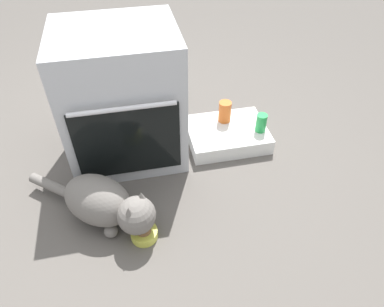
% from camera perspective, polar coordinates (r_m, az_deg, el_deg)
% --- Properties ---
extents(ground, '(8.00, 8.00, 0.00)m').
position_cam_1_polar(ground, '(2.00, -9.12, -7.05)').
color(ground, '#56514C').
extents(oven, '(0.65, 0.60, 0.79)m').
position_cam_1_polar(oven, '(2.05, -11.19, 8.83)').
color(oven, '#B7BABF').
rests_on(oven, ground).
extents(pantry_cabinet, '(0.50, 0.38, 0.10)m').
position_cam_1_polar(pantry_cabinet, '(2.30, 5.66, 3.10)').
color(pantry_cabinet, white).
rests_on(pantry_cabinet, ground).
extents(food_bowl, '(0.14, 0.14, 0.08)m').
position_cam_1_polar(food_bowl, '(1.81, -7.74, -12.63)').
color(food_bowl, '#D1D14C').
rests_on(food_bowl, ground).
extents(cat, '(0.66, 0.56, 0.27)m').
position_cam_1_polar(cat, '(1.82, -13.82, -7.79)').
color(cat, slate).
rests_on(cat, ground).
extents(sauce_jar, '(0.08, 0.08, 0.14)m').
position_cam_1_polar(sauce_jar, '(2.29, 5.32, 6.76)').
color(sauce_jar, '#D16023').
rests_on(sauce_jar, pantry_cabinet).
extents(soda_can, '(0.07, 0.07, 0.12)m').
position_cam_1_polar(soda_can, '(2.24, 11.12, 4.88)').
color(soda_can, green).
rests_on(soda_can, pantry_cabinet).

